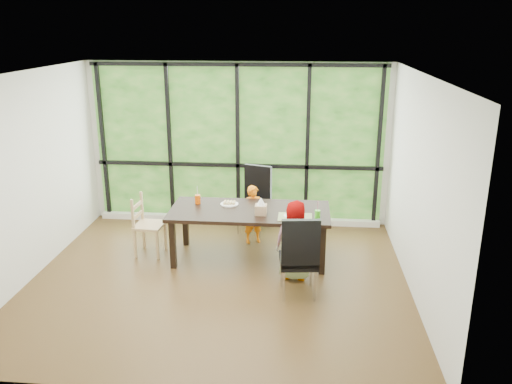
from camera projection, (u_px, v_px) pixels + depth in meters
ground at (219, 280)px, 6.98m from camera, size 5.00×5.00×0.00m
back_wall at (238, 144)px, 8.69m from camera, size 5.00×0.00×5.00m
foliage_backdrop at (238, 144)px, 8.67m from camera, size 4.80×0.02×2.65m
window_mullions at (238, 145)px, 8.64m from camera, size 4.80×0.06×2.65m
window_sill at (238, 219)px, 9.00m from camera, size 4.80×0.12×0.10m
dining_table at (250, 234)px, 7.51m from camera, size 2.30×1.10×0.75m
chair_window_leather at (253, 200)px, 8.43m from camera, size 0.58×0.58×1.08m
chair_interior_leather at (299, 255)px, 6.44m from camera, size 0.51×0.51×1.08m
chair_end_beech at (150, 225)px, 7.64m from camera, size 0.43×0.45×0.90m
child_toddler at (254, 214)px, 8.06m from camera, size 0.39×0.33×0.92m
child_older at (296, 241)px, 6.86m from camera, size 0.56×0.40×1.09m
placemat at (295, 217)px, 7.10m from camera, size 0.46×0.34×0.01m
plate_far at (229, 204)px, 7.60m from camera, size 0.26×0.26×0.02m
plate_near at (291, 216)px, 7.14m from camera, size 0.21×0.21×0.01m
orange_cup at (198, 199)px, 7.63m from camera, size 0.08×0.08×0.13m
green_cup at (318, 215)px, 7.04m from camera, size 0.08×0.08×0.12m
tissue_box at (261, 210)px, 7.19m from camera, size 0.16×0.16×0.14m
crepe_rolls_far at (229, 202)px, 7.59m from camera, size 0.20×0.12×0.04m
crepe_rolls_near at (291, 214)px, 7.13m from camera, size 0.15×0.12×0.04m
straw_white at (197, 192)px, 7.60m from camera, size 0.01×0.04×0.20m
straw_pink at (318, 208)px, 7.00m from camera, size 0.01×0.04×0.20m
tissue at (261, 201)px, 7.16m from camera, size 0.12×0.12×0.11m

